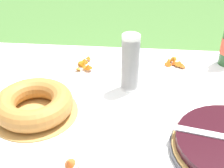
% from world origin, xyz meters
% --- Properties ---
extents(garden_table, '(1.86, 1.14, 0.78)m').
position_xyz_m(garden_table, '(0.00, 0.00, 0.71)').
color(garden_table, brown).
rests_on(garden_table, ground_plane).
extents(tablecloth, '(1.87, 1.15, 0.10)m').
position_xyz_m(tablecloth, '(0.00, 0.00, 0.77)').
color(tablecloth, white).
rests_on(tablecloth, garden_table).
extents(bundt_cake, '(0.32, 0.32, 0.09)m').
position_xyz_m(bundt_cake, '(-0.32, -0.01, 0.82)').
color(bundt_cake, tan).
rests_on(bundt_cake, tablecloth).
extents(cup_stack, '(0.07, 0.07, 0.24)m').
position_xyz_m(cup_stack, '(0.02, 0.19, 0.90)').
color(cup_stack, white).
rests_on(cup_stack, tablecloth).
extents(snack_plate_near, '(0.21, 0.21, 0.05)m').
position_xyz_m(snack_plate_near, '(0.21, 0.41, 0.79)').
color(snack_plate_near, white).
rests_on(snack_plate_near, tablecloth).
extents(snack_plate_left, '(0.22, 0.22, 0.05)m').
position_xyz_m(snack_plate_left, '(-0.20, 0.34, 0.79)').
color(snack_plate_left, white).
rests_on(snack_plate_left, tablecloth).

